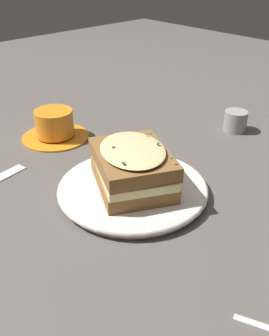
# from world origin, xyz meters

# --- Properties ---
(ground_plane) EXTENTS (2.40, 2.40, 0.00)m
(ground_plane) POSITION_xyz_m (0.00, 0.00, 0.00)
(ground_plane) COLOR #514C47
(dinner_plate) EXTENTS (0.25, 0.25, 0.02)m
(dinner_plate) POSITION_xyz_m (-0.00, 0.00, 0.01)
(dinner_plate) COLOR silver
(dinner_plate) RESTS_ON ground_plane
(sandwich) EXTENTS (0.16, 0.18, 0.07)m
(sandwich) POSITION_xyz_m (-0.00, 0.00, 0.05)
(sandwich) COLOR brown
(sandwich) RESTS_ON dinner_plate
(teacup_with_saucer) EXTENTS (0.14, 0.14, 0.06)m
(teacup_with_saucer) POSITION_xyz_m (-0.03, -0.27, 0.03)
(teacup_with_saucer) COLOR orange
(teacup_with_saucer) RESTS_ON ground_plane
(condiment_pot) EXTENTS (0.05, 0.05, 0.04)m
(condiment_pot) POSITION_xyz_m (-0.33, -0.03, 0.02)
(condiment_pot) COLOR gray
(condiment_pot) RESTS_ON ground_plane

